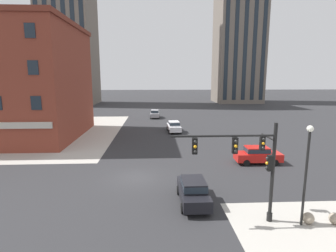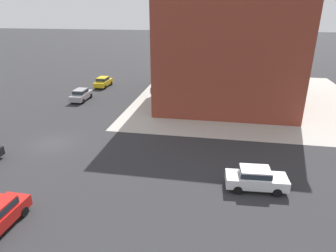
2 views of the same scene
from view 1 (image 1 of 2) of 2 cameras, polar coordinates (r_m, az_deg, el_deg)
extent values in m
plane|color=#2D2D30|center=(23.14, -6.94, -10.84)|extent=(320.00, 320.00, 0.00)
cube|color=#B7B2A8|center=(47.59, -29.87, -1.14)|extent=(32.00, 32.00, 0.02)
cylinder|color=black|center=(17.66, 20.72, -17.59)|extent=(0.32, 0.32, 0.50)
cylinder|color=black|center=(16.61, 21.32, -9.37)|extent=(0.20, 0.20, 5.86)
cylinder|color=black|center=(15.05, 11.67, -2.08)|extent=(5.84, 0.12, 0.12)
cylinder|color=black|center=(16.89, 20.51, -2.23)|extent=(0.11, 1.80, 0.11)
cube|color=black|center=(15.35, 14.03, -4.04)|extent=(0.28, 0.28, 0.90)
sphere|color=#282828|center=(15.14, 14.25, -3.16)|extent=(0.18, 0.18, 0.18)
sphere|color=orange|center=(15.21, 14.21, -4.19)|extent=(0.18, 0.18, 0.18)
sphere|color=#282828|center=(15.28, 14.16, -5.21)|extent=(0.18, 0.18, 0.18)
cube|color=black|center=(14.87, 5.70, -4.25)|extent=(0.28, 0.28, 0.90)
sphere|color=#282828|center=(14.64, 5.81, -3.35)|extent=(0.18, 0.18, 0.18)
sphere|color=orange|center=(14.71, 5.79, -4.41)|extent=(0.18, 0.18, 0.18)
sphere|color=#282828|center=(14.79, 5.77, -5.46)|extent=(0.18, 0.18, 0.18)
cube|color=black|center=(16.34, 20.81, -7.38)|extent=(0.28, 0.28, 0.90)
sphere|color=#282828|center=(16.19, 20.35, -6.47)|extent=(0.18, 0.18, 0.18)
sphere|color=orange|center=(16.27, 20.29, -7.41)|extent=(0.18, 0.18, 0.18)
sphere|color=#282828|center=(16.36, 20.23, -8.35)|extent=(0.18, 0.18, 0.18)
cube|color=black|center=(17.73, 19.39, -3.41)|extent=(0.28, 0.28, 0.90)
sphere|color=#282828|center=(17.52, 19.64, -2.64)|extent=(0.18, 0.18, 0.18)
sphere|color=orange|center=(17.58, 19.58, -3.53)|extent=(0.18, 0.18, 0.18)
sphere|color=#282828|center=(17.65, 19.53, -4.41)|extent=(0.18, 0.18, 0.18)
sphere|color=gray|center=(18.24, 27.63, -16.93)|extent=(0.65, 0.65, 0.65)
sphere|color=gray|center=(18.92, 31.91, -16.33)|extent=(0.65, 0.65, 0.65)
cylinder|color=black|center=(16.98, 27.13, -10.15)|extent=(0.14, 0.14, 5.43)
sphere|color=white|center=(16.26, 27.96, -0.51)|extent=(0.36, 0.36, 0.36)
cube|color=black|center=(18.58, 5.34, -13.95)|extent=(1.79, 4.41, 0.76)
cube|color=black|center=(18.17, 5.45, -12.19)|extent=(1.51, 2.12, 0.60)
cube|color=#232D38|center=(18.17, 5.45, -12.19)|extent=(1.55, 2.21, 0.40)
cylinder|color=black|center=(19.87, 2.27, -13.43)|extent=(0.22, 0.64, 0.64)
cylinder|color=black|center=(20.09, 7.15, -13.23)|extent=(0.22, 0.64, 0.64)
cylinder|color=black|center=(17.42, 3.16, -17.03)|extent=(0.22, 0.64, 0.64)
cylinder|color=black|center=(17.67, 8.80, -16.73)|extent=(0.22, 0.64, 0.64)
cube|color=silver|center=(41.33, 1.25, -0.31)|extent=(2.02, 4.50, 0.76)
cube|color=silver|center=(41.06, 1.28, 0.58)|extent=(1.62, 2.20, 0.60)
cube|color=#232D38|center=(41.06, 1.28, 0.58)|extent=(1.66, 2.29, 0.40)
cylinder|color=black|center=(42.63, -0.11, -0.50)|extent=(0.26, 0.65, 0.64)
cylinder|color=black|center=(42.84, 2.12, -0.45)|extent=(0.26, 0.65, 0.64)
cylinder|color=black|center=(39.97, 0.31, -1.23)|extent=(0.26, 0.65, 0.64)
cylinder|color=black|center=(40.19, 2.68, -1.18)|extent=(0.26, 0.65, 0.64)
cube|color=red|center=(27.78, 18.55, -6.16)|extent=(4.44, 1.86, 0.76)
cube|color=red|center=(27.55, 18.33, -4.81)|extent=(2.14, 1.54, 0.60)
cube|color=#232D38|center=(27.55, 18.33, -4.81)|extent=(2.23, 1.58, 0.40)
cylinder|color=black|center=(29.12, 20.48, -6.30)|extent=(0.64, 0.23, 0.64)
cylinder|color=black|center=(27.65, 21.77, -7.27)|extent=(0.64, 0.23, 0.64)
cylinder|color=black|center=(28.22, 15.30, -6.53)|extent=(0.64, 0.23, 0.64)
cylinder|color=black|center=(26.70, 16.34, -7.55)|extent=(0.64, 0.23, 0.64)
cube|color=#99999E|center=(55.80, -2.81, 2.45)|extent=(1.80, 4.42, 0.76)
cube|color=#99999E|center=(55.56, -2.82, 3.13)|extent=(1.52, 2.13, 0.60)
cube|color=#232D38|center=(55.56, -2.82, 3.13)|extent=(1.55, 2.21, 0.40)
cylinder|color=black|center=(57.22, -3.63, 2.26)|extent=(0.23, 0.64, 0.64)
cylinder|color=black|center=(57.20, -1.96, 2.27)|extent=(0.23, 0.64, 0.64)
cylinder|color=black|center=(54.52, -3.70, 1.86)|extent=(0.23, 0.64, 0.64)
cylinder|color=black|center=(54.50, -1.94, 1.87)|extent=(0.23, 0.64, 0.64)
cube|color=brown|center=(43.61, -32.01, 7.64)|extent=(20.76, 17.28, 14.92)
cube|color=#1E2833|center=(32.25, -26.20, 4.41)|extent=(1.10, 0.08, 1.50)
cube|color=#1E2833|center=(32.15, -26.73, 11.02)|extent=(1.10, 0.08, 1.50)
cube|color=#1E2833|center=(32.48, -27.29, 17.59)|extent=(1.10, 0.08, 1.50)
camera|label=2|loc=(43.73, 28.87, 14.46)|focal=31.59mm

